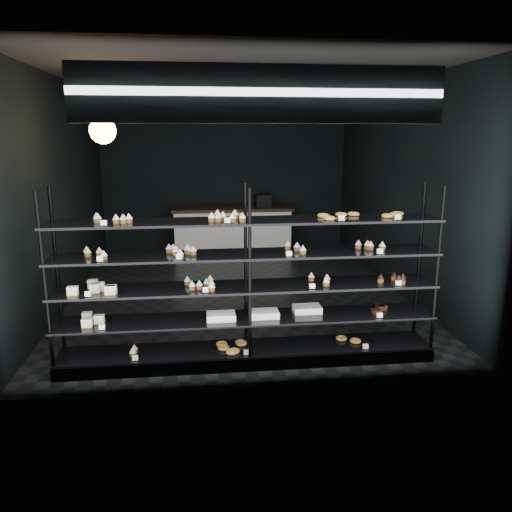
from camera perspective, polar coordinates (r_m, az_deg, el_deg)
The scene contains 5 objects.
room at distance 7.50m, azimuth -2.25°, elevation 7.55°, with size 5.01×6.01×3.20m.
display_shelf at distance 5.31m, azimuth -1.23°, elevation -5.82°, with size 4.00×0.50×1.91m.
signage at distance 4.55m, azimuth 0.64°, elevation 18.05°, with size 3.30×0.05×0.50m.
pendant_lamp at distance 6.32m, azimuth -17.12°, elevation 13.55°, with size 0.31×0.31×0.88m.
service_counter at distance 10.14m, azimuth -2.65°, elevation 2.90°, with size 2.40×0.65×1.23m.
Camera 1 is at (-0.58, -7.43, 2.41)m, focal length 35.00 mm.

